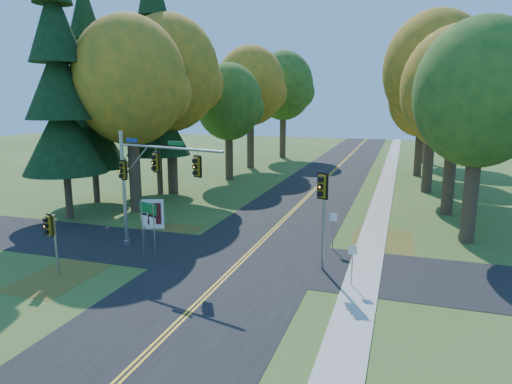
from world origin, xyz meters
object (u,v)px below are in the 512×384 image
(east_signal_pole, at_px, (323,197))
(info_kiosk, at_px, (153,214))
(route_sign_cluster, at_px, (148,218))
(traffic_mast, at_px, (145,176))

(east_signal_pole, relative_size, info_kiosk, 2.53)
(route_sign_cluster, bearing_deg, traffic_mast, 147.39)
(traffic_mast, relative_size, route_sign_cluster, 2.29)
(east_signal_pole, relative_size, route_sign_cluster, 1.59)
(east_signal_pole, bearing_deg, info_kiosk, 176.89)
(traffic_mast, relative_size, east_signal_pole, 1.44)
(info_kiosk, bearing_deg, route_sign_cluster, -83.23)
(traffic_mast, height_order, east_signal_pole, traffic_mast)
(east_signal_pole, distance_m, info_kiosk, 12.64)
(traffic_mast, xyz_separation_m, east_signal_pole, (9.63, -0.08, -0.52))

